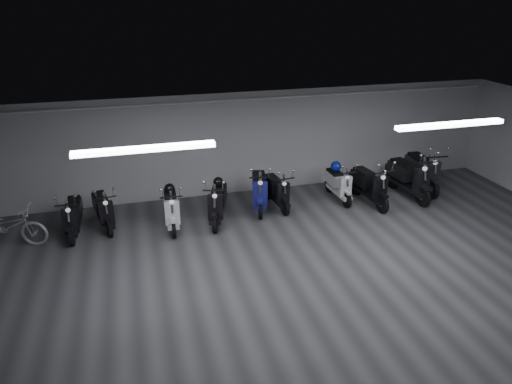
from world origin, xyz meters
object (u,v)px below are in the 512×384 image
object	(u,v)px
scooter_7	(370,180)
bicycle	(6,222)
scooter_1	(103,204)
helmet_1	(218,182)
scooter_2	(171,203)
scooter_9	(423,165)
scooter_0	(72,210)
scooter_4	(259,184)
scooter_8	(409,171)
scooter_5	(276,185)
helmet_2	(170,188)
helmet_0	(336,166)
scooter_3	(218,197)
scooter_6	(339,179)

from	to	relation	value
scooter_7	bicycle	bearing A→B (deg)	173.30
scooter_1	helmet_1	bearing A→B (deg)	-15.53
scooter_2	scooter_9	world-z (taller)	scooter_9
scooter_0	scooter_4	distance (m)	4.51
scooter_1	helmet_1	world-z (taller)	scooter_1
scooter_7	scooter_8	distance (m)	1.23
scooter_5	helmet_2	world-z (taller)	scooter_5
scooter_2	helmet_2	distance (m)	0.36
scooter_1	bicycle	bearing A→B (deg)	176.87
helmet_0	helmet_1	world-z (taller)	helmet_1
helmet_0	helmet_1	size ratio (longest dim) A/B	1.13
scooter_2	scooter_3	size ratio (longest dim) A/B	0.95
scooter_3	scooter_7	xyz separation A→B (m)	(4.04, -0.01, 0.02)
scooter_3	scooter_1	bearing A→B (deg)	-170.74
scooter_0	scooter_6	bearing A→B (deg)	3.75
scooter_2	scooter_5	world-z (taller)	scooter_2
scooter_0	scooter_9	distance (m)	9.26
scooter_2	bicycle	xyz separation A→B (m)	(-3.56, 0.05, -0.06)
scooter_2	helmet_1	bearing A→B (deg)	13.00
scooter_7	helmet_1	distance (m)	3.99
scooter_6	scooter_1	bearing A→B (deg)	178.85
bicycle	scooter_8	bearing A→B (deg)	-74.10
scooter_6	scooter_8	bearing A→B (deg)	-11.23
scooter_4	helmet_2	world-z (taller)	scooter_4
scooter_1	scooter_7	size ratio (longest dim) A/B	0.89
scooter_7	helmet_2	xyz separation A→B (m)	(-5.15, 0.25, 0.22)
bicycle	scooter_4	bearing A→B (deg)	-70.52
scooter_0	scooter_2	world-z (taller)	scooter_2
scooter_5	scooter_7	xyz separation A→B (m)	(2.42, -0.44, 0.08)
scooter_1	scooter_8	distance (m)	7.94
scooter_1	scooter_2	bearing A→B (deg)	-25.99
scooter_8	helmet_0	xyz separation A→B (m)	(-1.91, 0.54, 0.13)
scooter_8	helmet_1	bearing A→B (deg)	173.67
scooter_1	scooter_9	world-z (taller)	scooter_9
helmet_0	scooter_6	bearing A→B (deg)	-88.34
scooter_0	scooter_5	xyz separation A→B (m)	(4.95, 0.21, -0.01)
scooter_2	scooter_9	size ratio (longest dim) A/B	0.85
scooter_6	helmet_1	size ratio (longest dim) A/B	6.36
scooter_6	helmet_2	bearing A→B (deg)	-179.15
scooter_4	scooter_5	distance (m)	0.45
scooter_1	helmet_0	size ratio (longest dim) A/B	5.76
scooter_3	scooter_9	world-z (taller)	scooter_9
scooter_2	scooter_4	distance (m)	2.33
scooter_5	scooter_8	bearing A→B (deg)	-11.43
scooter_1	helmet_2	distance (m)	1.60
scooter_9	helmet_0	distance (m)	2.58
bicycle	helmet_1	distance (m)	4.77
scooter_8	helmet_1	size ratio (longest dim) A/B	7.95
scooter_0	helmet_1	distance (m)	3.42
scooter_7	scooter_9	xyz separation A→B (m)	(1.89, 0.48, 0.06)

